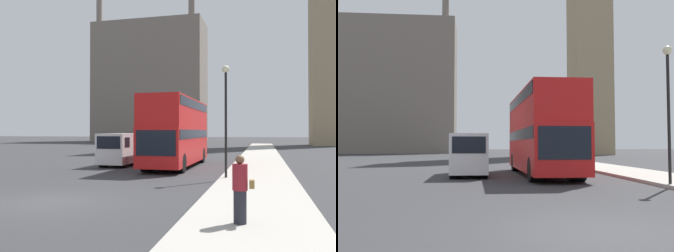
# 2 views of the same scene
# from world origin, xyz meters

# --- Properties ---
(ground_plane) EXTENTS (300.00, 300.00, 0.00)m
(ground_plane) POSITION_xyz_m (0.00, 0.00, 0.00)
(ground_plane) COLOR #333335
(sidewalk_strip) EXTENTS (3.60, 120.00, 0.15)m
(sidewalk_strip) POSITION_xyz_m (6.80, 0.00, 0.07)
(sidewalk_strip) COLOR #ADA89E
(sidewalk_strip) RESTS_ON ground_plane
(building_block_distant) EXTENTS (25.70, 11.74, 33.98)m
(building_block_distant) POSITION_xyz_m (-18.96, 73.78, 13.97)
(building_block_distant) COLOR slate
(building_block_distant) RESTS_ON ground_plane
(red_double_decker_bus) EXTENTS (2.60, 10.38, 4.52)m
(red_double_decker_bus) POSITION_xyz_m (1.40, 13.38, 2.51)
(red_double_decker_bus) COLOR red
(red_double_decker_bus) RESTS_ON ground_plane
(white_van) EXTENTS (1.94, 5.03, 2.24)m
(white_van) POSITION_xyz_m (-2.58, 13.46, 1.21)
(white_van) COLOR white
(white_van) RESTS_ON ground_plane
(pedestrian) EXTENTS (0.53, 0.37, 1.66)m
(pedestrian) POSITION_xyz_m (6.52, -2.03, 0.98)
(pedestrian) COLOR #23232D
(pedestrian) RESTS_ON sidewalk_strip
(street_lamp) EXTENTS (0.36, 0.36, 5.47)m
(street_lamp) POSITION_xyz_m (5.30, 7.05, 3.76)
(street_lamp) COLOR black
(street_lamp) RESTS_ON sidewalk_strip
(parked_sedan) EXTENTS (1.83, 4.70, 1.56)m
(parked_sedan) POSITION_xyz_m (-2.91, 42.30, 0.70)
(parked_sedan) COLOR black
(parked_sedan) RESTS_ON ground_plane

